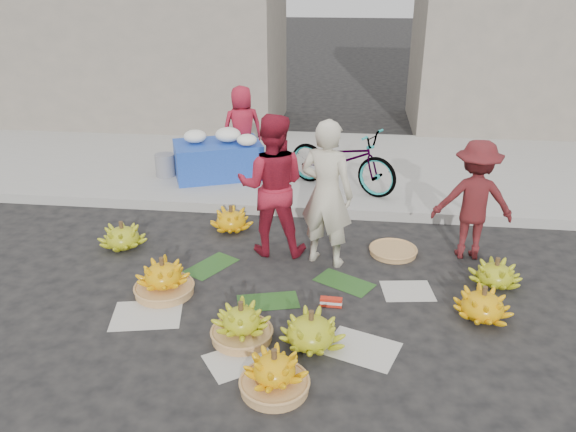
# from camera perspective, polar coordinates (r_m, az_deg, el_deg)

# --- Properties ---
(ground) EXTENTS (80.00, 80.00, 0.00)m
(ground) POSITION_cam_1_polar(r_m,az_deg,el_deg) (6.23, -0.85, -7.78)
(ground) COLOR black
(ground) RESTS_ON ground
(curb) EXTENTS (40.00, 0.25, 0.15)m
(curb) POSITION_cam_1_polar(r_m,az_deg,el_deg) (8.15, 1.21, 0.70)
(curb) COLOR #999690
(curb) RESTS_ON ground
(sidewalk) EXTENTS (40.00, 4.00, 0.12)m
(sidewalk) POSITION_cam_1_polar(r_m,az_deg,el_deg) (10.11, 2.42, 5.23)
(sidewalk) COLOR #999690
(sidewalk) RESTS_ON ground
(building_left) EXTENTS (6.00, 3.00, 4.00)m
(building_left) POSITION_cam_1_polar(r_m,az_deg,el_deg) (13.40, -14.50, 17.58)
(building_left) COLOR gray
(building_left) RESTS_ON sidewalk
(building_right) EXTENTS (5.00, 3.00, 5.00)m
(building_right) POSITION_cam_1_polar(r_m,az_deg,el_deg) (13.53, 24.41, 18.51)
(building_right) COLOR gray
(building_right) RESTS_ON sidewalk
(newspaper_scatter) EXTENTS (3.20, 1.80, 0.00)m
(newspaper_scatter) POSITION_cam_1_polar(r_m,az_deg,el_deg) (5.57, -1.97, -12.01)
(newspaper_scatter) COLOR beige
(newspaper_scatter) RESTS_ON ground
(banana_leaves) EXTENTS (2.00, 1.00, 0.00)m
(banana_leaves) POSITION_cam_1_polar(r_m,az_deg,el_deg) (6.41, -1.50, -6.77)
(banana_leaves) COLOR #1E4918
(banana_leaves) RESTS_ON ground
(banana_bunch_0) EXTENTS (0.64, 0.64, 0.44)m
(banana_bunch_0) POSITION_cam_1_polar(r_m,az_deg,el_deg) (6.28, -12.55, -6.20)
(banana_bunch_0) COLOR #AC7B48
(banana_bunch_0) RESTS_ON ground
(banana_bunch_1) EXTENTS (0.58, 0.58, 0.41)m
(banana_bunch_1) POSITION_cam_1_polar(r_m,az_deg,el_deg) (5.45, -4.75, -10.83)
(banana_bunch_1) COLOR #AC7B48
(banana_bunch_1) RESTS_ON ground
(banana_bunch_2) EXTENTS (0.65, 0.65, 0.41)m
(banana_bunch_2) POSITION_cam_1_polar(r_m,az_deg,el_deg) (4.86, -1.39, -15.68)
(banana_bunch_2) COLOR #AC7B48
(banana_bunch_2) RESTS_ON ground
(banana_bunch_3) EXTENTS (0.70, 0.70, 0.39)m
(banana_bunch_3) POSITION_cam_1_polar(r_m,az_deg,el_deg) (5.34, 2.35, -11.58)
(banana_bunch_3) COLOR #8BA016
(banana_bunch_3) RESTS_ON ground
(banana_bunch_4) EXTENTS (0.74, 0.74, 0.37)m
(banana_bunch_4) POSITION_cam_1_polar(r_m,az_deg,el_deg) (6.05, 19.17, -8.49)
(banana_bunch_4) COLOR #F1B20C
(banana_bunch_4) RESTS_ON ground
(banana_bunch_5) EXTENTS (0.61, 0.61, 0.34)m
(banana_bunch_5) POSITION_cam_1_polar(r_m,az_deg,el_deg) (6.71, 20.34, -5.50)
(banana_bunch_5) COLOR #8BA016
(banana_bunch_5) RESTS_ON ground
(banana_bunch_6) EXTENTS (0.59, 0.59, 0.36)m
(banana_bunch_6) POSITION_cam_1_polar(r_m,az_deg,el_deg) (7.43, -16.46, -1.99)
(banana_bunch_6) COLOR #8BA016
(banana_bunch_6) RESTS_ON ground
(banana_bunch_7) EXTENTS (0.72, 0.72, 0.35)m
(banana_bunch_7) POSITION_cam_1_polar(r_m,az_deg,el_deg) (7.66, -5.80, -0.33)
(banana_bunch_7) COLOR #F1B20C
(banana_bunch_7) RESTS_ON ground
(basket_spare) EXTENTS (0.71, 0.71, 0.07)m
(basket_spare) POSITION_cam_1_polar(r_m,az_deg,el_deg) (7.15, 10.63, -3.53)
(basket_spare) COLOR #AC7B48
(basket_spare) RESTS_ON ground
(incense_stack) EXTENTS (0.23, 0.08, 0.09)m
(incense_stack) POSITION_cam_1_polar(r_m,az_deg,el_deg) (5.99, 4.41, -8.69)
(incense_stack) COLOR red
(incense_stack) RESTS_ON ground
(vendor_cream) EXTENTS (0.75, 0.61, 1.77)m
(vendor_cream) POSITION_cam_1_polar(r_m,az_deg,el_deg) (6.51, 3.94, 2.25)
(vendor_cream) COLOR beige
(vendor_cream) RESTS_ON ground
(vendor_red) EXTENTS (0.87, 0.69, 1.76)m
(vendor_red) POSITION_cam_1_polar(r_m,az_deg,el_deg) (6.77, -1.64, 3.11)
(vendor_red) COLOR #AA1A2D
(vendor_red) RESTS_ON ground
(man_striped) EXTENTS (0.97, 0.57, 1.48)m
(man_striped) POSITION_cam_1_polar(r_m,az_deg,el_deg) (7.06, 18.36, 1.53)
(man_striped) COLOR maroon
(man_striped) RESTS_ON ground
(flower_table) EXTENTS (1.60, 1.31, 0.80)m
(flower_table) POSITION_cam_1_polar(r_m,az_deg,el_deg) (9.32, -7.09, 5.97)
(flower_table) COLOR #1A3EAB
(flower_table) RESTS_ON sidewalk
(grey_bucket) EXTENTS (0.32, 0.32, 0.37)m
(grey_bucket) POSITION_cam_1_polar(r_m,az_deg,el_deg) (9.53, -12.37, 5.08)
(grey_bucket) COLOR slate
(grey_bucket) RESTS_ON sidewalk
(flower_vendor) EXTENTS (0.82, 0.70, 1.41)m
(flower_vendor) POSITION_cam_1_polar(r_m,az_deg,el_deg) (9.58, -4.67, 8.91)
(flower_vendor) COLOR #AA1A2D
(flower_vendor) RESTS_ON sidewalk
(bicycle) EXTENTS (1.43, 1.94, 0.97)m
(bicycle) POSITION_cam_1_polar(r_m,az_deg,el_deg) (8.69, 5.51, 5.81)
(bicycle) COLOR gray
(bicycle) RESTS_ON sidewalk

